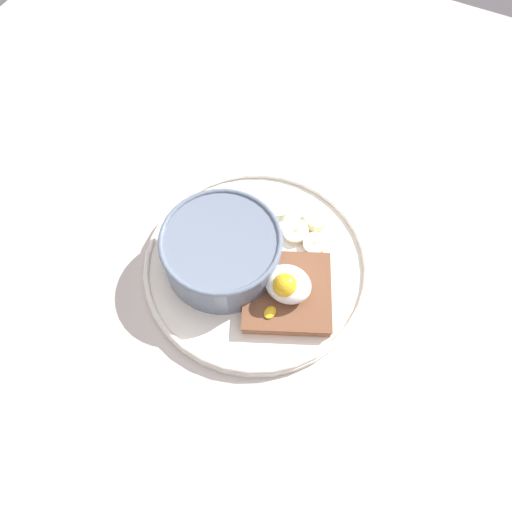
{
  "coord_description": "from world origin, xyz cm",
  "views": [
    {
      "loc": [
        -12.13,
        24.35,
        55.05
      ],
      "look_at": [
        0.0,
        0.0,
        5.0
      ],
      "focal_mm": 35.0,
      "sensor_mm": 36.0,
      "label": 1
    }
  ],
  "objects": [
    {
      "name": "banana_slice_front",
      "position": [
        -3.86,
        -8.41,
        3.57
      ],
      "size": [
        4.15,
        4.18,
        1.37
      ],
      "color": "beige",
      "rests_on": "plate"
    },
    {
      "name": "banana_slice_back",
      "position": [
        0.87,
        -7.7,
        3.59
      ],
      "size": [
        3.52,
        3.59,
        1.35
      ],
      "color": "beige",
      "rests_on": "plate"
    },
    {
      "name": "poached_egg",
      "position": [
        -4.89,
        2.21,
        6.13
      ],
      "size": [
        5.18,
        6.51,
        3.7
      ],
      "color": "white",
      "rests_on": "toast_slice"
    },
    {
      "name": "ground_plane",
      "position": [
        0.0,
        0.0,
        1.0
      ],
      "size": [
        120.0,
        120.0,
        2.0
      ],
      "primitive_type": "cube",
      "color": "beige",
      "rests_on": "ground"
    },
    {
      "name": "plate",
      "position": [
        0.0,
        0.0,
        2.8
      ],
      "size": [
        26.51,
        26.51,
        1.6
      ],
      "color": "white",
      "rests_on": "ground_plane"
    },
    {
      "name": "banana_slice_right",
      "position": [
        -2.48,
        -5.82,
        3.59
      ],
      "size": [
        4.36,
        4.39,
        1.39
      ],
      "color": "beige",
      "rests_on": "plate"
    },
    {
      "name": "banana_slice_left",
      "position": [
        -5.19,
        -5.29,
        3.56
      ],
      "size": [
        3.59,
        3.65,
        1.32
      ],
      "color": "#FBF1BE",
      "rests_on": "plate"
    },
    {
      "name": "toast_slice",
      "position": [
        -4.92,
        2.03,
        3.84
      ],
      "size": [
        12.98,
        12.98,
        1.51
      ],
      "color": "brown",
      "rests_on": "plate"
    },
    {
      "name": "oatmeal_bowl",
      "position": [
        3.64,
        1.44,
        5.67
      ],
      "size": [
        13.71,
        13.71,
        5.42
      ],
      "color": "slate",
      "rests_on": "plate"
    }
  ]
}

